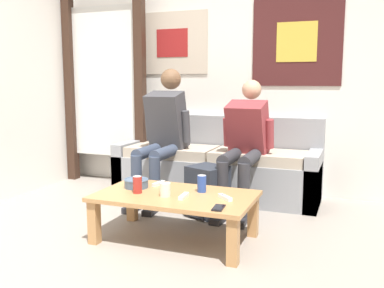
{
  "coord_description": "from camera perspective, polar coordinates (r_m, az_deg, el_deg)",
  "views": [
    {
      "loc": [
        1.32,
        -1.95,
        1.14
      ],
      "look_at": [
        0.09,
        1.23,
        0.64
      ],
      "focal_mm": 40.0,
      "sensor_mm": 36.0,
      "label": 1
    }
  ],
  "objects": [
    {
      "name": "coffee_table",
      "position": [
        3.09,
        -2.23,
        -7.6
      ],
      "size": [
        1.12,
        0.66,
        0.34
      ],
      "color": "#B27F4C",
      "rests_on": "ground_plane"
    },
    {
      "name": "drink_can_blue",
      "position": [
        3.12,
        1.31,
        -5.31
      ],
      "size": [
        0.07,
        0.07,
        0.12
      ],
      "color": "#28479E",
      "rests_on": "coffee_table"
    },
    {
      "name": "game_controller_near_right",
      "position": [
        2.98,
        -1.11,
        -6.96
      ],
      "size": [
        0.04,
        0.15,
        0.03
      ],
      "color": "white",
      "rests_on": "coffee_table"
    },
    {
      "name": "ceramic_bowl",
      "position": [
        3.28,
        -7.43,
        -5.13
      ],
      "size": [
        0.19,
        0.19,
        0.07
      ],
      "color": "#475B75",
      "rests_on": "coffee_table"
    },
    {
      "name": "wall_back",
      "position": [
        4.52,
        4.21,
        10.12
      ],
      "size": [
        10.0,
        0.07,
        2.55
      ],
      "color": "white",
      "rests_on": "ground_plane"
    },
    {
      "name": "door_frame",
      "position": [
        4.87,
        -11.64,
        8.92
      ],
      "size": [
        1.0,
        0.1,
        2.15
      ],
      "color": "#382319",
      "rests_on": "ground_plane"
    },
    {
      "name": "person_seated_adult",
      "position": [
        4.08,
        -3.9,
        1.9
      ],
      "size": [
        0.47,
        0.86,
        1.26
      ],
      "color": "#384256",
      "rests_on": "ground_plane"
    },
    {
      "name": "cell_phone",
      "position": [
        2.74,
        3.56,
        -8.48
      ],
      "size": [
        0.08,
        0.14,
        0.01
      ],
      "color": "black",
      "rests_on": "coffee_table"
    },
    {
      "name": "pillar_candle",
      "position": [
        3.01,
        -3.6,
        -6.09
      ],
      "size": [
        0.07,
        0.07,
        0.11
      ],
      "color": "silver",
      "rests_on": "coffee_table"
    },
    {
      "name": "backpack",
      "position": [
        3.66,
        1.96,
        -6.44
      ],
      "size": [
        0.38,
        0.38,
        0.43
      ],
      "color": "#282D38",
      "rests_on": "ground_plane"
    },
    {
      "name": "game_controller_near_left",
      "position": [
        2.95,
        4.44,
        -7.11
      ],
      "size": [
        0.13,
        0.12,
        0.03
      ],
      "color": "white",
      "rests_on": "coffee_table"
    },
    {
      "name": "game_controller_far_center",
      "position": [
        3.34,
        -4.47,
        -5.27
      ],
      "size": [
        0.05,
        0.15,
        0.03
      ],
      "color": "white",
      "rests_on": "coffee_table"
    },
    {
      "name": "couch",
      "position": [
        4.28,
        3.29,
        -3.22
      ],
      "size": [
        2.01,
        0.65,
        0.79
      ],
      "color": "gray",
      "rests_on": "ground_plane"
    },
    {
      "name": "ground_plane",
      "position": [
        2.62,
        -12.2,
        -17.63
      ],
      "size": [
        18.0,
        18.0,
        0.0
      ],
      "primitive_type": "plane",
      "color": "gray"
    },
    {
      "name": "drink_can_red",
      "position": [
        3.11,
        -7.29,
        -5.4
      ],
      "size": [
        0.07,
        0.07,
        0.12
      ],
      "color": "maroon",
      "rests_on": "coffee_table"
    },
    {
      "name": "person_seated_teen",
      "position": [
        3.81,
        7.03,
        0.5
      ],
      "size": [
        0.47,
        0.88,
        1.15
      ],
      "color": "#2D2D33",
      "rests_on": "ground_plane"
    }
  ]
}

